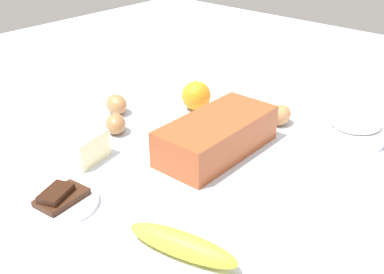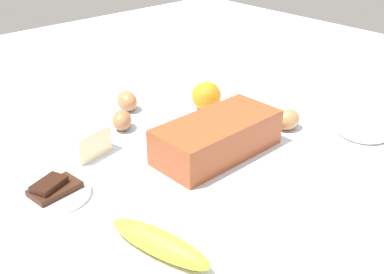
{
  "view_description": "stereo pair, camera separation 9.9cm",
  "coord_description": "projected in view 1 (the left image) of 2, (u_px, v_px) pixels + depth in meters",
  "views": [
    {
      "loc": [
        0.66,
        0.58,
        0.5
      ],
      "look_at": [
        0.0,
        0.0,
        0.04
      ],
      "focal_mm": 43.49,
      "sensor_mm": 36.0,
      "label": 1
    },
    {
      "loc": [
        0.59,
        0.65,
        0.5
      ],
      "look_at": [
        0.0,
        0.0,
        0.04
      ],
      "focal_mm": 43.49,
      "sensor_mm": 36.0,
      "label": 2
    }
  ],
  "objects": [
    {
      "name": "banana",
      "position": [
        182.0,
        245.0,
        0.72
      ],
      "size": [
        0.09,
        0.2,
        0.04
      ],
      "primitive_type": "ellipsoid",
      "rotation": [
        0.0,
        0.0,
        1.8
      ],
      "color": "yellow",
      "rests_on": "ground_plane"
    },
    {
      "name": "egg_beside_bowl",
      "position": [
        116.0,
        124.0,
        1.08
      ],
      "size": [
        0.07,
        0.08,
        0.05
      ],
      "primitive_type": "ellipsoid",
      "rotation": [
        0.0,
        1.57,
        4.09
      ],
      "color": "#9E6A40",
      "rests_on": "ground_plane"
    },
    {
      "name": "chocolate_plate",
      "position": [
        62.0,
        200.0,
        0.84
      ],
      "size": [
        0.13,
        0.13,
        0.03
      ],
      "color": "white",
      "rests_on": "ground_plane"
    },
    {
      "name": "egg_near_butter",
      "position": [
        116.0,
        104.0,
        1.18
      ],
      "size": [
        0.07,
        0.08,
        0.05
      ],
      "primitive_type": "ellipsoid",
      "rotation": [
        0.0,
        1.57,
        4.45
      ],
      "color": "#A77044",
      "rests_on": "ground_plane"
    },
    {
      "name": "loaf_pan",
      "position": [
        217.0,
        135.0,
        0.99
      ],
      "size": [
        0.28,
        0.13,
        0.08
      ],
      "rotation": [
        0.0,
        0.0,
        0.02
      ],
      "color": "#9E4723",
      "rests_on": "ground_plane"
    },
    {
      "name": "flour_bowl",
      "position": [
        354.0,
        128.0,
        1.05
      ],
      "size": [
        0.14,
        0.14,
        0.07
      ],
      "color": "white",
      "rests_on": "ground_plane"
    },
    {
      "name": "orange_fruit",
      "position": [
        196.0,
        96.0,
        1.19
      ],
      "size": [
        0.08,
        0.08,
        0.08
      ],
      "primitive_type": "sphere",
      "color": "orange",
      "rests_on": "ground_plane"
    },
    {
      "name": "egg_loose",
      "position": [
        280.0,
        115.0,
        1.12
      ],
      "size": [
        0.06,
        0.05,
        0.05
      ],
      "primitive_type": "ellipsoid",
      "rotation": [
        0.0,
        1.57,
        3.16
      ],
      "color": "#B57B4A",
      "rests_on": "ground_plane"
    },
    {
      "name": "ground_plane",
      "position": [
        192.0,
        157.0,
        1.01
      ],
      "size": [
        2.4,
        2.4,
        0.02
      ],
      "primitive_type": "cube",
      "color": "silver"
    },
    {
      "name": "butter_block",
      "position": [
        84.0,
        147.0,
        0.97
      ],
      "size": [
        0.1,
        0.08,
        0.06
      ],
      "primitive_type": "cube",
      "rotation": [
        0.0,
        0.0,
        0.2
      ],
      "color": "#F4EDB2",
      "rests_on": "ground_plane"
    }
  ]
}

